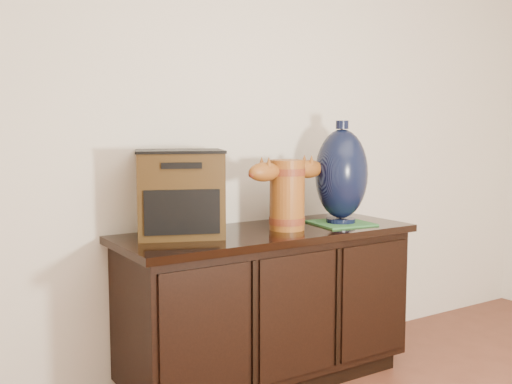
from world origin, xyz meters
TOP-DOWN VIEW (x-y plane):
  - sideboard at (0.00, 2.23)m, footprint 1.46×0.56m
  - terracotta_vessel at (0.09, 2.18)m, footprint 0.48×0.20m
  - tv_radio at (-0.41, 2.31)m, footprint 0.48×0.43m
  - green_mat at (0.42, 2.18)m, footprint 0.31×0.31m
  - lamp_base at (0.42, 2.18)m, footprint 0.30×0.30m
  - spray_can at (0.21, 2.29)m, footprint 0.06×0.06m

SIDE VIEW (x-z plane):
  - sideboard at x=0.00m, z-range 0.01..0.76m
  - green_mat at x=0.42m, z-range 0.76..0.76m
  - spray_can at x=0.21m, z-range 0.75..0.93m
  - terracotta_vessel at x=0.09m, z-range 0.78..1.11m
  - tv_radio at x=-0.41m, z-range 0.75..1.15m
  - lamp_base at x=0.42m, z-range 0.75..1.27m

